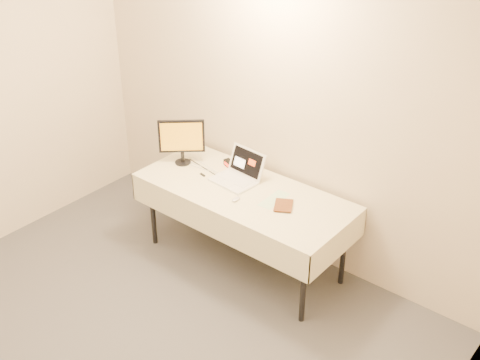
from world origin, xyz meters
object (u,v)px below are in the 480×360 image
Objects in this scene: book at (275,196)px; laptop at (239,173)px; table at (244,197)px; monitor at (182,138)px.

laptop is at bearing 133.35° from book.
table is 4.72× the size of laptop.
monitor is 2.18× the size of book.
table is at bearing 144.31° from book.
laptop is at bearing 142.10° from table.
laptop is (-0.14, 0.11, 0.12)m from table.
monitor is (-0.73, 0.03, 0.31)m from table.
table is at bearing -43.79° from monitor.
monitor is (-0.58, -0.08, 0.18)m from laptop.
table is at bearing -33.02° from laptop.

